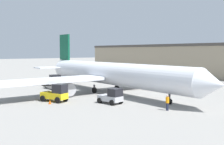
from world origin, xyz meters
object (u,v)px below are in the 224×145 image
at_px(belt_loader_truck, 56,93).
at_px(safety_cone_near, 50,102).
at_px(baggage_tug, 54,82).
at_px(airplane, 108,74).
at_px(pushback_tug, 112,96).
at_px(ground_crew_worker, 167,102).

relative_size(belt_loader_truck, safety_cone_near, 7.04).
bearing_deg(safety_cone_near, belt_loader_truck, 127.91).
xyz_separation_m(baggage_tug, belt_loader_truck, (11.99, -5.36, -0.03)).
xyz_separation_m(airplane, safety_cone_near, (3.75, -11.88, -2.70)).
xyz_separation_m(airplane, belt_loader_truck, (2.74, -10.57, -1.85)).
distance_m(airplane, baggage_tug, 10.78).
height_order(belt_loader_truck, pushback_tug, belt_loader_truck).
bearing_deg(airplane, belt_loader_truck, -75.93).
bearing_deg(belt_loader_truck, airplane, 80.80).
height_order(ground_crew_worker, belt_loader_truck, belt_loader_truck).
bearing_deg(baggage_tug, pushback_tug, 0.02).
relative_size(belt_loader_truck, pushback_tug, 1.15).
relative_size(ground_crew_worker, belt_loader_truck, 0.46).
xyz_separation_m(belt_loader_truck, safety_cone_near, (1.02, -1.31, -0.85)).
bearing_deg(pushback_tug, ground_crew_worker, 10.46).
height_order(airplane, belt_loader_truck, airplane).
xyz_separation_m(ground_crew_worker, pushback_tug, (-6.97, -2.59, -0.02)).
height_order(baggage_tug, belt_loader_truck, baggage_tug).
height_order(ground_crew_worker, safety_cone_near, ground_crew_worker).
height_order(baggage_tug, pushback_tug, baggage_tug).
xyz_separation_m(ground_crew_worker, safety_cone_near, (-11.46, -8.94, -0.67)).
relative_size(airplane, pushback_tug, 11.81).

